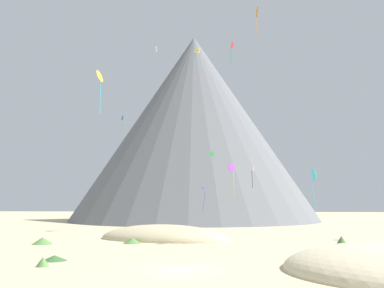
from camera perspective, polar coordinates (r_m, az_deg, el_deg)
ground_plane at (r=32.84m, az=-1.56°, el=-16.66°), size 400.00×400.00×0.00m
dune_foreground_right at (r=59.04m, az=-3.91°, el=-12.75°), size 20.76×15.25×4.03m
bush_near_right at (r=53.85m, az=-8.09°, el=-12.79°), size 2.53×2.53×0.70m
bush_far_right at (r=36.43m, az=-19.50°, el=-14.75°), size 1.22×1.22×0.76m
bush_ridge_crest at (r=55.36m, az=-19.54°, el=-12.21°), size 3.41×3.41×0.84m
bush_far_left at (r=39.65m, az=-18.10°, el=-14.43°), size 3.08×3.08×0.47m
bush_low_patch at (r=55.84m, az=19.55°, el=-12.11°), size 1.74×1.74×0.96m
rock_massif at (r=122.21m, az=0.50°, el=2.00°), size 87.63×87.63×53.76m
kite_white_high at (r=98.51m, az=-4.86°, el=12.64°), size 0.49×0.72×1.42m
kite_cyan_low at (r=64.20m, az=16.11°, el=-4.85°), size 0.85×0.60×6.03m
kite_yellow_high at (r=87.45m, az=0.71°, el=12.44°), size 0.85×0.86×3.93m
kite_indigo_low at (r=77.69m, az=1.53°, el=-6.10°), size 0.74×1.34×4.76m
kite_blue_mid at (r=95.05m, az=-9.34°, el=2.93°), size 0.73×0.82×5.42m
kite_green_low at (r=70.12m, az=2.75°, el=-1.34°), size 0.63×0.57×0.92m
kite_gold_mid at (r=58.80m, az=-12.42°, el=8.78°), size 0.95×1.81×6.05m
kite_violet_low at (r=51.87m, az=5.45°, el=-3.77°), size 0.90×0.95×4.30m
kite_orange_high at (r=80.26m, az=8.84°, el=17.15°), size 0.71×1.96×5.35m
kite_pink_low at (r=82.03m, az=8.24°, el=-3.72°), size 0.50×1.01×4.20m
kite_red_high at (r=80.07m, az=5.41°, el=12.73°), size 0.70×1.03×4.24m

